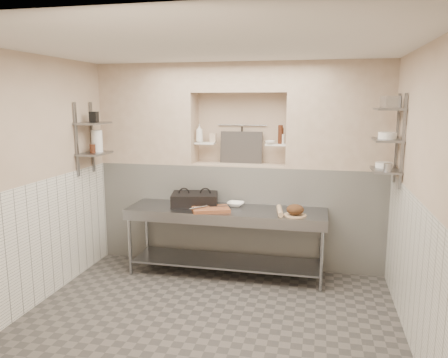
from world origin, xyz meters
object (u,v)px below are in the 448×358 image
(rolling_pin, at_px, (280,211))
(bowl_alcove, at_px, (270,142))
(bread_loaf, at_px, (295,210))
(mixing_bowl, at_px, (236,204))
(cutting_board, at_px, (211,209))
(bottle_soap, at_px, (199,133))
(panini_press, at_px, (195,199))
(prep_table, at_px, (226,228))
(jug_left, at_px, (97,141))

(rolling_pin, bearing_deg, bowl_alcove, 108.98)
(bread_loaf, height_order, bowl_alcove, bowl_alcove)
(mixing_bowl, distance_m, rolling_pin, 0.66)
(cutting_board, distance_m, bottle_soap, 1.17)
(panini_press, bearing_deg, bottle_soap, 83.52)
(mixing_bowl, height_order, bottle_soap, bottle_soap)
(rolling_pin, bearing_deg, panini_press, 170.83)
(prep_table, height_order, bottle_soap, bottle_soap)
(cutting_board, xyz_separation_m, bowl_alcove, (0.68, 0.65, 0.81))
(prep_table, xyz_separation_m, bread_loaf, (0.90, -0.15, 0.34))
(panini_press, distance_m, rolling_pin, 1.18)
(rolling_pin, bearing_deg, prep_table, 174.52)
(jug_left, bearing_deg, cutting_board, -2.80)
(panini_press, height_order, jug_left, jug_left)
(bread_loaf, distance_m, jug_left, 2.78)
(cutting_board, height_order, bottle_soap, bottle_soap)
(panini_press, height_order, cutting_board, panini_press)
(cutting_board, relative_size, mixing_bowl, 2.07)
(bread_loaf, distance_m, bowl_alcove, 1.09)
(cutting_board, distance_m, bowl_alcove, 1.24)
(rolling_pin, xyz_separation_m, bottle_soap, (-1.20, 0.59, 0.91))
(prep_table, bearing_deg, cutting_board, -142.60)
(bread_loaf, height_order, bottle_soap, bottle_soap)
(cutting_board, distance_m, bread_loaf, 1.07)
(bread_loaf, xyz_separation_m, jug_left, (-2.66, 0.10, 0.78))
(panini_press, height_order, bottle_soap, bottle_soap)
(panini_press, bearing_deg, cutting_board, -53.16)
(rolling_pin, bearing_deg, mixing_bowl, 157.71)
(prep_table, height_order, bowl_alcove, bowl_alcove)
(bowl_alcove, bearing_deg, prep_table, -134.18)
(cutting_board, bearing_deg, rolling_pin, 3.94)
(prep_table, relative_size, bread_loaf, 12.14)
(prep_table, bearing_deg, jug_left, -178.34)
(cutting_board, relative_size, jug_left, 1.61)
(bottle_soap, height_order, jug_left, bottle_soap)
(prep_table, distance_m, bread_loaf, 0.98)
(panini_press, xyz_separation_m, mixing_bowl, (0.55, 0.06, -0.05))
(jug_left, bearing_deg, panini_press, 7.45)
(mixing_bowl, xyz_separation_m, bowl_alcove, (0.41, 0.34, 0.81))
(cutting_board, relative_size, bottle_soap, 1.80)
(prep_table, xyz_separation_m, mixing_bowl, (0.10, 0.18, 0.29))
(bowl_alcove, bearing_deg, panini_press, -157.27)
(bread_loaf, bearing_deg, jug_left, 177.84)
(panini_press, xyz_separation_m, bowl_alcove, (0.96, 0.40, 0.75))
(bottle_soap, height_order, bowl_alcove, bottle_soap)
(cutting_board, height_order, rolling_pin, rolling_pin)
(bottle_soap, bearing_deg, cutting_board, -63.50)
(panini_press, xyz_separation_m, rolling_pin, (1.16, -0.19, -0.05))
(rolling_pin, height_order, jug_left, jug_left)
(mixing_bowl, bearing_deg, panini_press, -173.41)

